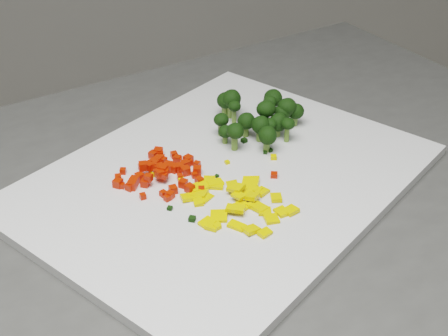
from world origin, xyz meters
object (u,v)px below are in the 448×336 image
object	(u,v)px
carrot_pile	(159,166)
broccoli_pile	(255,111)
cutting_board	(224,179)
pepper_pile	(240,199)

from	to	relation	value
carrot_pile	broccoli_pile	bearing A→B (deg)	27.23
cutting_board	broccoli_pile	bearing A→B (deg)	53.02
cutting_board	broccoli_pile	size ratio (longest dim) A/B	3.75
carrot_pile	pepper_pile	distance (m)	0.12
broccoli_pile	carrot_pile	bearing A→B (deg)	-152.77
carrot_pile	pepper_pile	size ratio (longest dim) A/B	0.86
pepper_pile	cutting_board	bearing A→B (deg)	89.60
broccoli_pile	cutting_board	bearing A→B (deg)	-126.98
cutting_board	pepper_pile	size ratio (longest dim) A/B	3.88
carrot_pile	pepper_pile	bearing A→B (deg)	-47.28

